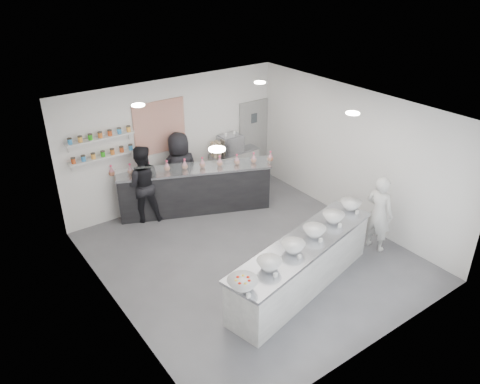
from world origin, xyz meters
The scene contains 26 objects.
floor centered at (0.00, 0.00, 0.00)m, with size 6.00×6.00×0.00m, color #515156.
ceiling centered at (0.00, 0.00, 3.00)m, with size 6.00×6.00×0.00m, color white.
back_wall centered at (0.00, 3.00, 1.50)m, with size 5.50×5.50×0.00m, color white.
left_wall centered at (-2.75, 0.00, 1.50)m, with size 6.00×6.00×0.00m, color white.
right_wall centered at (2.75, 0.00, 1.50)m, with size 6.00×6.00×0.00m, color white.
back_door centered at (2.30, 2.97, 1.05)m, with size 0.88×0.04×2.10m, color gray.
pattern_panel centered at (-0.35, 2.98, 1.95)m, with size 1.25×0.03×1.20m, color #A82F12.
jar_shelf_lower centered at (-1.75, 2.90, 1.60)m, with size 1.45×0.22×0.04m, color silver.
jar_shelf_upper centered at (-1.75, 2.90, 2.02)m, with size 1.45×0.22×0.04m, color silver.
preserve_jars centered at (-1.75, 2.88, 1.88)m, with size 1.45×0.10×0.56m, color #C04A1E, non-canonical shape.
downlight_0 centered at (-1.40, -1.00, 2.98)m, with size 0.24×0.24×0.02m, color white.
downlight_1 centered at (1.40, -1.00, 2.98)m, with size 0.24×0.24×0.02m, color white.
downlight_2 centered at (-1.40, 1.60, 2.98)m, with size 0.24×0.24×0.02m, color white.
downlight_3 centered at (1.40, 1.60, 2.98)m, with size 0.24×0.24×0.02m, color white.
prep_counter centered at (0.16, -1.30, 0.47)m, with size 3.47×0.79×0.95m, color #A5A5A1.
back_bar centered at (0.07, 2.27, 0.54)m, with size 3.49×0.64×1.08m, color black.
sneeze_guard centered at (-0.05, 1.99, 1.23)m, with size 3.44×0.01×0.29m, color white.
espresso_ledge centered at (1.55, 2.78, 0.49)m, with size 1.31×0.42×0.97m, color #A5A5A1.
espresso_machine centered at (1.43, 2.78, 1.20)m, with size 0.58×0.40×0.44m, color #93969E.
cup_stacks centered at (1.00, 2.78, 1.16)m, with size 0.24×0.24×0.37m, color tan, non-canonical shape.
prep_bowls centered at (0.16, -1.30, 1.03)m, with size 3.67×0.52×0.17m, color white, non-canonical shape.
label_cards centered at (0.04, -1.81, 0.98)m, with size 3.31×0.04×0.07m, color white, non-canonical shape.
cookie_bags centered at (0.07, 2.27, 1.21)m, with size 3.74×0.14×0.26m, color pink, non-canonical shape.
woman_prep centered at (2.25, -1.24, 0.81)m, with size 0.59×0.39×1.61m, color silver.
staff_left centered at (-1.07, 2.60, 0.89)m, with size 0.86×0.67×1.78m, color black.
staff_right centered at (-0.11, 2.60, 0.93)m, with size 0.91×0.59×1.87m, color black.
Camera 1 is at (-4.73, -6.17, 5.48)m, focal length 35.00 mm.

